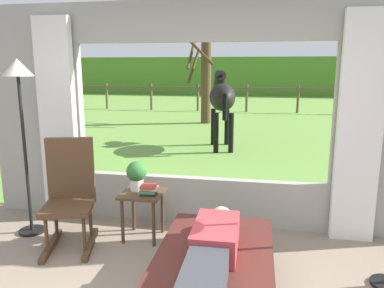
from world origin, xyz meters
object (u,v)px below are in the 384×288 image
(floor_lamp_left, at_px, (20,94))
(pasture_tree, at_px, (205,81))
(rocking_chair, at_px, (70,194))
(horse, at_px, (222,98))
(recliner_sofa, at_px, (213,283))
(potted_plant, at_px, (137,174))
(side_table, at_px, (143,201))
(book_stack, at_px, (149,190))
(reclining_person, at_px, (212,250))

(floor_lamp_left, xyz_separation_m, pasture_tree, (0.63, 8.52, -0.17))
(rocking_chair, xyz_separation_m, floor_lamp_left, (-0.59, 0.17, 1.00))
(floor_lamp_left, distance_m, horse, 5.10)
(horse, bearing_deg, recliner_sofa, -95.95)
(potted_plant, bearing_deg, recliner_sofa, -49.39)
(floor_lamp_left, bearing_deg, side_table, 4.58)
(rocking_chair, height_order, book_stack, rocking_chair)
(pasture_tree, bearing_deg, horse, -75.32)
(floor_lamp_left, relative_size, horse, 1.05)
(side_table, xyz_separation_m, horse, (0.31, 4.73, 0.73))
(floor_lamp_left, height_order, pasture_tree, pasture_tree)
(reclining_person, relative_size, side_table, 2.75)
(rocking_chair, xyz_separation_m, book_stack, (0.78, 0.21, 0.03))
(side_table, relative_size, horse, 0.29)
(recliner_sofa, bearing_deg, side_table, 128.74)
(rocking_chair, bearing_deg, side_table, 5.33)
(horse, bearing_deg, reclining_person, -96.00)
(book_stack, height_order, floor_lamp_left, floor_lamp_left)
(reclining_person, distance_m, potted_plant, 1.57)
(rocking_chair, height_order, floor_lamp_left, floor_lamp_left)
(potted_plant, bearing_deg, pasture_tree, 93.96)
(potted_plant, bearing_deg, reclining_person, -50.59)
(recliner_sofa, relative_size, floor_lamp_left, 0.89)
(book_stack, bearing_deg, potted_plant, 144.04)
(reclining_person, xyz_separation_m, floor_lamp_left, (-2.20, 1.04, 1.03))
(side_table, distance_m, pasture_tree, 8.49)
(potted_plant, distance_m, horse, 4.71)
(book_stack, xyz_separation_m, pasture_tree, (-0.75, 8.48, 0.81))
(side_table, bearing_deg, reclining_person, -51.51)
(potted_plant, bearing_deg, floor_lamp_left, -172.30)
(potted_plant, bearing_deg, rocking_chair, -151.68)
(rocking_chair, relative_size, pasture_tree, 0.41)
(recliner_sofa, height_order, pasture_tree, pasture_tree)
(rocking_chair, bearing_deg, pasture_tree, 73.78)
(book_stack, distance_m, floor_lamp_left, 1.69)
(recliner_sofa, height_order, side_table, side_table)
(potted_plant, height_order, book_stack, potted_plant)
(rocking_chair, distance_m, potted_plant, 0.71)
(pasture_tree, bearing_deg, potted_plant, -86.04)
(recliner_sofa, distance_m, pasture_tree, 9.71)
(potted_plant, relative_size, book_stack, 1.62)
(rocking_chair, relative_size, horse, 0.62)
(reclining_person, relative_size, horse, 0.79)
(side_table, relative_size, pasture_tree, 0.19)
(recliner_sofa, distance_m, rocking_chair, 1.84)
(side_table, relative_size, book_stack, 2.64)
(side_table, relative_size, floor_lamp_left, 0.27)
(floor_lamp_left, xyz_separation_m, horse, (1.59, 4.83, -0.40))
(reclining_person, xyz_separation_m, horse, (-0.61, 5.88, 0.63))
(book_stack, xyz_separation_m, floor_lamp_left, (-1.37, -0.04, 0.98))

